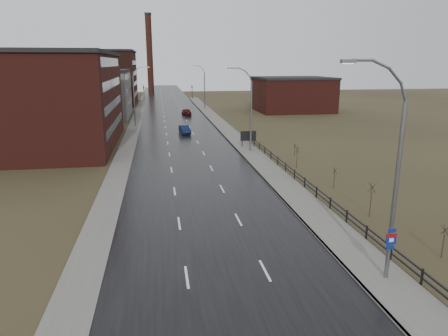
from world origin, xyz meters
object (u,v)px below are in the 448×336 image
object	(u,v)px
billboard	(248,136)
car_far	(186,112)
car_near	(185,130)
streetlight_main	(391,177)

from	to	relation	value
billboard	car_far	bearing A→B (deg)	98.99
car_near	car_far	xyz separation A→B (m)	(2.15, 25.55, 0.07)
car_near	billboard	bearing A→B (deg)	-63.28
car_far	streetlight_main	bearing A→B (deg)	89.77
streetlight_main	car_near	world-z (taller)	streetlight_main
streetlight_main	billboard	distance (m)	37.03
billboard	car_near	size ratio (longest dim) A/B	0.56
streetlight_main	car_far	xyz separation A→B (m)	(-5.49, 75.38, -5.26)
billboard	car_near	bearing A→B (deg)	122.30
car_far	billboard	bearing A→B (deg)	94.60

